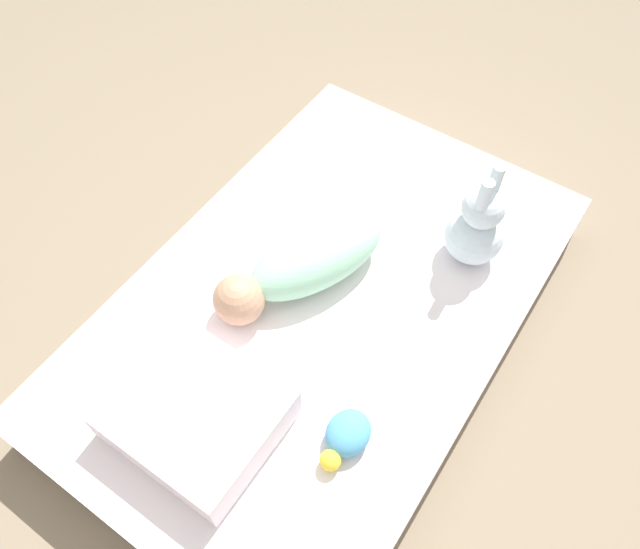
% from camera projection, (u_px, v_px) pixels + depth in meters
% --- Properties ---
extents(ground_plane, '(12.00, 12.00, 0.00)m').
position_uv_depth(ground_plane, '(323.00, 330.00, 1.75)').
color(ground_plane, '#7A6B56').
extents(bed_mattress, '(1.43, 0.91, 0.17)m').
position_uv_depth(bed_mattress, '(323.00, 314.00, 1.68)').
color(bed_mattress, white).
rests_on(bed_mattress, ground_plane).
extents(swaddled_baby, '(0.49, 0.31, 0.15)m').
position_uv_depth(swaddled_baby, '(303.00, 264.00, 1.58)').
color(swaddled_baby, '#99D6B2').
rests_on(swaddled_baby, bed_mattress).
extents(pillow, '(0.31, 0.35, 0.11)m').
position_uv_depth(pillow, '(196.00, 414.00, 1.38)').
color(pillow, white).
rests_on(pillow, bed_mattress).
extents(bunny_plush, '(0.15, 0.15, 0.31)m').
position_uv_depth(bunny_plush, '(477.00, 227.00, 1.60)').
color(bunny_plush, silver).
rests_on(bunny_plush, bed_mattress).
extents(turtle_plush, '(0.15, 0.10, 0.07)m').
position_uv_depth(turtle_plush, '(346.00, 436.00, 1.37)').
color(turtle_plush, '#4C99C6').
rests_on(turtle_plush, bed_mattress).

